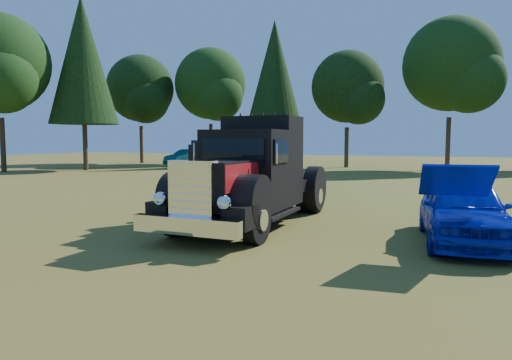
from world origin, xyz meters
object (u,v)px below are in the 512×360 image
Objects in this scene: diamond_t_truck at (250,179)px; hotrod_coupe at (463,211)px; spectator_near at (199,193)px; distant_teal_car at (187,158)px; spectator_far at (197,191)px.

hotrod_coupe is at bearing -1.78° from diamond_t_truck.
distant_teal_car is at bearing 34.68° from spectator_near.
spectator_near is at bearing -45.41° from distant_teal_car.
hotrod_coupe reaches higher than spectator_far.
spectator_far is 0.35× the size of distant_teal_car.
hotrod_coupe is at bearing -62.62° from spectator_far.
spectator_near is 1.07× the size of spectator_far.
hotrod_coupe is 6.72m from spectator_near.
diamond_t_truck is at bearing 178.22° from hotrod_coupe.
diamond_t_truck is 1.50m from spectator_near.
spectator_near is at bearing -112.76° from spectator_far.
diamond_t_truck is 29.92m from distant_teal_car.
diamond_t_truck is 5.35m from hotrod_coupe.
diamond_t_truck is 4.19× the size of spectator_near.
diamond_t_truck is 1.59× the size of hotrod_coupe.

